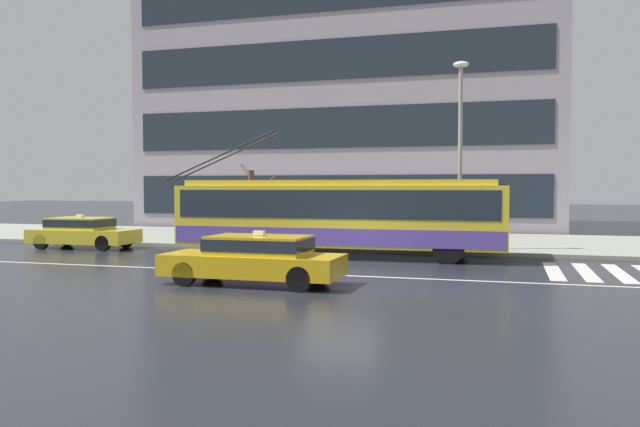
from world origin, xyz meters
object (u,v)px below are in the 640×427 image
(taxi_queued_behind_bus, at_px, (83,231))
(pedestrian_walking_past, at_px, (278,206))
(pedestrian_waiting_by_pole, at_px, (307,204))
(taxi_oncoming_near, at_px, (255,257))
(pedestrian_at_shelter, at_px, (443,211))
(street_tree_bare, at_px, (252,200))
(pedestrian_approaching_curb, at_px, (450,206))
(trolleybus, at_px, (339,214))
(street_lamp, at_px, (460,139))

(taxi_queued_behind_bus, relative_size, pedestrian_walking_past, 2.22)
(pedestrian_waiting_by_pole, bearing_deg, taxi_oncoming_near, -80.07)
(pedestrian_at_shelter, bearing_deg, street_tree_bare, 162.92)
(taxi_queued_behind_bus, xyz_separation_m, street_tree_bare, (5.55, 4.72, 1.20))
(pedestrian_approaching_curb, distance_m, pedestrian_walking_past, 7.46)
(pedestrian_walking_past, relative_size, pedestrian_waiting_by_pole, 0.96)
(trolleybus, relative_size, pedestrian_at_shelter, 6.67)
(taxi_oncoming_near, xyz_separation_m, pedestrian_approaching_curb, (4.05, 10.50, 1.04))
(pedestrian_at_shelter, bearing_deg, taxi_queued_behind_bus, -172.08)
(trolleybus, height_order, street_lamp, street_lamp)
(pedestrian_at_shelter, xyz_separation_m, street_tree_bare, (-8.83, 2.71, 0.28))
(trolleybus, bearing_deg, pedestrian_at_shelter, 30.40)
(taxi_queued_behind_bus, distance_m, street_tree_bare, 7.38)
(taxi_queued_behind_bus, distance_m, pedestrian_approaching_curb, 14.98)
(trolleybus, bearing_deg, street_tree_bare, 138.26)
(pedestrian_at_shelter, height_order, street_lamp, street_lamp)
(trolleybus, relative_size, pedestrian_waiting_by_pole, 6.22)
(taxi_oncoming_near, height_order, taxi_queued_behind_bus, same)
(trolleybus, relative_size, pedestrian_approaching_curb, 6.40)
(pedestrian_approaching_curb, bearing_deg, taxi_queued_behind_bus, -166.55)
(taxi_oncoming_near, xyz_separation_m, pedestrian_at_shelter, (3.90, 9.03, 0.91))
(street_lamp, xyz_separation_m, street_tree_bare, (-9.42, 2.15, -2.42))
(pedestrian_walking_past, height_order, street_lamp, street_lamp)
(street_lamp, bearing_deg, taxi_oncoming_near, -115.04)
(pedestrian_walking_past, bearing_deg, trolleybus, -46.30)
(taxi_oncoming_near, height_order, pedestrian_at_shelter, pedestrian_at_shelter)
(taxi_queued_behind_bus, xyz_separation_m, pedestrian_waiting_by_pole, (8.72, 3.02, 1.10))
(taxi_queued_behind_bus, height_order, pedestrian_approaching_curb, pedestrian_approaching_curb)
(pedestrian_at_shelter, relative_size, pedestrian_walking_past, 0.97)
(pedestrian_waiting_by_pole, relative_size, street_lamp, 0.29)
(trolleybus, xyz_separation_m, pedestrian_walking_past, (-3.80, 3.98, 0.17))
(taxi_oncoming_near, relative_size, pedestrian_at_shelter, 2.46)
(street_lamp, bearing_deg, trolleybus, -147.34)
(taxi_queued_behind_bus, distance_m, street_lamp, 15.61)
(pedestrian_walking_past, height_order, pedestrian_waiting_by_pole, pedestrian_waiting_by_pole)
(pedestrian_approaching_curb, relative_size, street_tree_bare, 0.57)
(pedestrian_approaching_curb, xyz_separation_m, pedestrian_waiting_by_pole, (-5.81, -0.46, 0.06))
(trolleybus, distance_m, pedestrian_waiting_by_pole, 3.76)
(taxi_queued_behind_bus, relative_size, street_lamp, 0.61)
(pedestrian_waiting_by_pole, distance_m, street_lamp, 6.75)
(taxi_oncoming_near, distance_m, taxi_queued_behind_bus, 12.62)
(pedestrian_at_shelter, distance_m, street_lamp, 2.83)
(pedestrian_at_shelter, distance_m, street_tree_bare, 9.24)
(taxi_oncoming_near, bearing_deg, pedestrian_walking_past, 107.23)
(taxi_oncoming_near, bearing_deg, street_tree_bare, 112.79)
(trolleybus, xyz_separation_m, pedestrian_waiting_by_pole, (-2.16, 3.07, 0.27))
(pedestrian_approaching_curb, bearing_deg, pedestrian_walking_past, 176.50)
(pedestrian_walking_past, bearing_deg, street_tree_bare, 152.93)
(pedestrian_approaching_curb, bearing_deg, taxi_oncoming_near, -111.08)
(taxi_queued_behind_bus, height_order, pedestrian_waiting_by_pole, pedestrian_waiting_by_pole)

